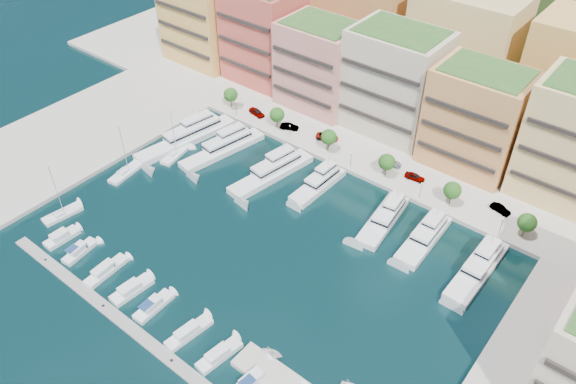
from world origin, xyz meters
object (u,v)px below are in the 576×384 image
at_px(yacht_5, 425,236).
at_px(car_5, 500,209).
at_px(yacht_1, 225,148).
at_px(tender_0, 272,354).
at_px(tree_5, 527,222).
at_px(sailboat_1, 127,172).
at_px(lamppost_2, 351,157).
at_px(cruiser_6, 219,355).
at_px(cruiser_0, 62,238).
at_px(tree_1, 277,115).
at_px(car_3, 390,162).
at_px(lamppost_3, 421,188).
at_px(sailboat_0, 62,215).
at_px(cruiser_2, 106,271).
at_px(cruiser_7, 253,380).
at_px(car_4, 415,177).
at_px(tree_2, 329,137).
at_px(yacht_3, 320,183).
at_px(yacht_2, 274,171).
at_px(cruiser_3, 131,290).
at_px(cruiser_1, 80,251).
at_px(cruiser_5, 189,333).
at_px(yacht_4, 384,218).
at_px(yacht_0, 189,136).
at_px(car_0, 257,112).
at_px(tree_3, 387,162).
at_px(lamppost_1, 290,130).
at_px(cruiser_4, 153,306).
at_px(lamppost_0, 236,106).
at_px(car_1, 289,127).
at_px(tree_0, 231,95).
at_px(lamppost_4, 502,223).
at_px(car_2, 327,137).
at_px(yacht_6, 479,266).
at_px(sailboat_2, 175,155).

distance_m(yacht_5, car_5, 18.78).
xyz_separation_m(yacht_1, tender_0, (46.20, -37.38, -0.71)).
distance_m(tree_5, sailboat_1, 87.62).
height_order(lamppost_2, cruiser_6, lamppost_2).
distance_m(cruiser_0, tender_0, 51.00).
bearing_deg(yacht_1, tree_1, 74.57).
height_order(yacht_5, car_3, yacht_5).
relative_size(lamppost_3, yacht_5, 0.25).
relative_size(yacht_5, sailboat_0, 1.30).
height_order(cruiser_2, tender_0, cruiser_2).
relative_size(cruiser_7, car_4, 1.81).
xyz_separation_m(tree_2, yacht_3, (6.06, -11.77, -3.53)).
bearing_deg(tree_1, yacht_2, -52.88).
relative_size(lamppost_2, cruiser_3, 0.50).
distance_m(lamppost_3, cruiser_0, 75.40).
relative_size(yacht_3, cruiser_1, 2.07).
bearing_deg(tree_1, cruiser_5, -63.99).
height_order(tree_2, yacht_4, tree_2).
distance_m(yacht_0, car_0, 19.41).
xyz_separation_m(tree_3, tender_0, (10.06, -52.39, -4.36)).
bearing_deg(lamppost_1, lamppost_3, 0.00).
bearing_deg(lamppost_3, cruiser_4, -112.14).
xyz_separation_m(cruiser_6, sailboat_0, (-50.31, 4.36, -0.23)).
bearing_deg(car_3, cruiser_5, 166.41).
relative_size(yacht_2, sailboat_0, 1.74).
distance_m(cruiser_4, tender_0, 23.47).
distance_m(yacht_4, cruiser_7, 45.62).
xyz_separation_m(tree_3, car_4, (6.01, 2.82, -2.96)).
distance_m(yacht_0, cruiser_4, 53.15).
height_order(yacht_0, sailboat_0, sailboat_0).
distance_m(tree_2, car_4, 22.39).
distance_m(lamppost_0, car_1, 15.56).
bearing_deg(tree_0, lamppost_2, -3.29).
bearing_deg(lamppost_4, car_2, 172.87).
distance_m(tree_0, tender_0, 78.32).
xyz_separation_m(tree_3, cruiser_4, (-12.70, -58.10, -4.17)).
relative_size(tree_2, yacht_0, 0.20).
distance_m(yacht_6, sailboat_0, 85.62).
distance_m(lamppost_3, lamppost_4, 18.00).
height_order(sailboat_2, car_2, sailboat_2).
bearing_deg(cruiser_7, tree_5, 70.00).
xyz_separation_m(yacht_2, cruiser_4, (8.10, -43.31, -0.64)).
bearing_deg(tree_0, tree_1, 0.00).
height_order(tree_2, lamppost_3, tree_2).
height_order(yacht_4, cruiser_3, yacht_4).
relative_size(yacht_3, yacht_4, 0.89).
bearing_deg(lamppost_2, car_3, 43.29).
bearing_deg(lamppost_1, cruiser_1, -98.68).
bearing_deg(cruiser_2, sailboat_0, 168.01).
relative_size(lamppost_1, lamppost_2, 1.00).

